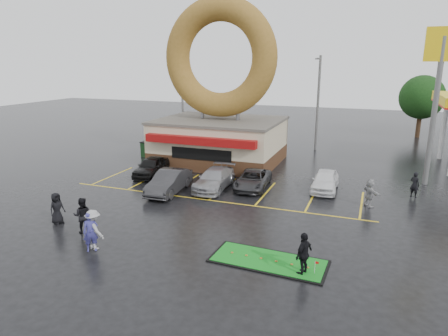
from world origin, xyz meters
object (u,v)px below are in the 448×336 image
(shell_sign, at_px, (439,78))
(car_dgrey, at_px, (169,182))
(donut_shop, at_px, (220,110))
(person_cameraman, at_px, (304,254))
(person_blue, at_px, (91,232))
(car_black, at_px, (151,166))
(dumpster, at_px, (152,150))
(car_white, at_px, (325,181))
(streetlight_mid, at_px, (318,101))
(car_silver, at_px, (214,179))
(streetlight_left, at_px, (182,97))
(car_grey, at_px, (253,179))
(putting_green, at_px, (269,261))

(shell_sign, bearing_deg, car_dgrey, -153.06)
(donut_shop, xyz_separation_m, person_cameraman, (10.12, -16.54, -3.55))
(donut_shop, bearing_deg, shell_sign, -3.47)
(person_blue, bearing_deg, car_black, 69.32)
(car_black, relative_size, car_dgrey, 0.93)
(car_black, distance_m, car_dgrey, 4.52)
(person_blue, relative_size, person_cameraman, 1.00)
(shell_sign, height_order, dumpster, shell_sign)
(car_black, height_order, car_white, car_black)
(streetlight_mid, height_order, car_silver, streetlight_mid)
(donut_shop, height_order, car_silver, donut_shop)
(car_silver, bearing_deg, person_blue, -101.33)
(streetlight_mid, bearing_deg, car_black, -126.38)
(streetlight_left, xyz_separation_m, person_blue, (7.70, -24.78, -3.87))
(donut_shop, bearing_deg, car_white, -27.52)
(donut_shop, xyz_separation_m, dumpster, (-6.44, -0.41, -3.81))
(donut_shop, relative_size, streetlight_mid, 1.50)
(person_blue, distance_m, person_cameraman, 9.51)
(donut_shop, relative_size, person_cameraman, 7.40)
(car_grey, relative_size, person_cameraman, 2.38)
(shell_sign, height_order, streetlight_mid, shell_sign)
(shell_sign, bearing_deg, streetlight_left, 161.01)
(shell_sign, height_order, car_grey, shell_sign)
(car_black, bearing_deg, car_grey, -9.29)
(dumpster, bearing_deg, car_white, -10.33)
(streetlight_left, bearing_deg, dumpster, -85.65)
(donut_shop, height_order, car_grey, donut_shop)
(streetlight_left, relative_size, car_dgrey, 1.99)
(putting_green, bearing_deg, car_grey, 110.63)
(car_grey, height_order, person_cameraman, person_cameraman)
(car_white, bearing_deg, streetlight_mid, 100.00)
(shell_sign, xyz_separation_m, streetlight_mid, (-9.00, 8.92, -2.60))
(streetlight_mid, distance_m, putting_green, 24.46)
(car_silver, relative_size, car_grey, 1.07)
(streetlight_mid, bearing_deg, car_grey, -98.66)
(car_silver, xyz_separation_m, person_blue, (-1.75, -10.58, 0.23))
(car_black, distance_m, person_cameraman, 17.04)
(car_dgrey, bearing_deg, person_blue, -88.77)
(car_black, distance_m, putting_green, 15.50)
(shell_sign, relative_size, person_blue, 5.82)
(shell_sign, height_order, car_white, shell_sign)
(donut_shop, relative_size, streetlight_left, 1.50)
(car_grey, relative_size, dumpster, 2.42)
(person_blue, bearing_deg, shell_sign, 8.74)
(streetlight_left, bearing_deg, person_cameraman, -53.91)
(streetlight_mid, xyz_separation_m, car_dgrey, (-7.01, -17.06, -4.04))
(car_black, height_order, car_grey, car_black)
(streetlight_mid, distance_m, person_cameraman, 24.98)
(streetlight_mid, distance_m, person_blue, 26.82)
(person_cameraman, height_order, dumpster, person_cameraman)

